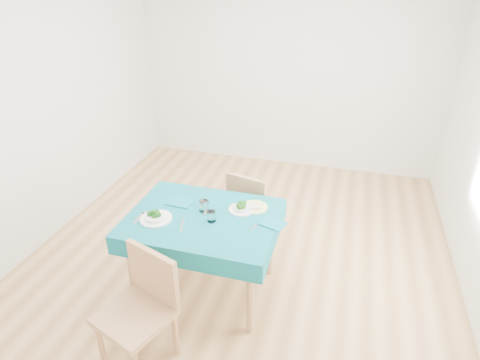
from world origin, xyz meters
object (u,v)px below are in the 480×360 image
(side_plate, at_px, (255,207))
(table, at_px, (205,254))
(bowl_near, at_px, (156,215))
(chair_near, at_px, (132,302))
(bowl_far, at_px, (241,207))
(chair_far, at_px, (255,202))

(side_plate, bearing_deg, table, -146.22)
(table, height_order, bowl_near, bowl_near)
(chair_near, xyz_separation_m, bowl_far, (0.47, 0.98, 0.24))
(bowl_far, distance_m, side_plate, 0.12)
(bowl_near, xyz_separation_m, side_plate, (0.70, 0.38, -0.03))
(bowl_far, relative_size, side_plate, 0.98)
(bowl_far, height_order, side_plate, bowl_far)
(table, xyz_separation_m, bowl_near, (-0.34, -0.14, 0.42))
(chair_far, height_order, side_plate, chair_far)
(table, relative_size, bowl_far, 5.63)
(bowl_near, bearing_deg, chair_far, 56.77)
(chair_far, bearing_deg, table, 86.04)
(table, bearing_deg, chair_far, 72.11)
(table, bearing_deg, chair_near, -104.21)
(table, xyz_separation_m, chair_near, (-0.20, -0.80, 0.18))
(table, relative_size, chair_near, 1.07)
(bowl_near, height_order, side_plate, bowl_near)
(chair_far, relative_size, bowl_near, 3.95)
(table, distance_m, bowl_far, 0.52)
(chair_far, bearing_deg, bowl_near, 70.70)
(chair_near, bearing_deg, bowl_near, 120.95)
(bowl_near, distance_m, side_plate, 0.80)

